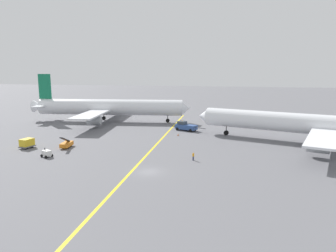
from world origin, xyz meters
TOP-DOWN VIEW (x-y plane):
  - ground_plane at (0.00, 0.00)m, footprint 600.00×600.00m
  - taxiway_stripe at (-3.50, 10.00)m, footprint 5.92×119.90m
  - airliner_at_gate_left at (-28.68, 49.04)m, footprint 55.28×46.25m
  - airliner_being_pushed at (33.46, 28.32)m, footprint 58.80×44.33m
  - pushback_tug at (-0.08, 38.83)m, footprint 9.41×4.90m
  - gse_belt_loader_portside at (-23.33, 12.41)m, footprint 2.39×5.05m
  - gse_container_dolly_flat at (-31.92, 10.09)m, footprint 2.68×3.51m
  - gse_gpu_cart_small at (-23.03, 4.37)m, footprint 2.56×2.30m
  - ground_crew_ramp_agent_by_cones at (6.56, 8.68)m, footprint 0.36×0.36m
  - traffic_cone_nose_right at (-0.84, 31.20)m, footprint 0.44×0.44m

SIDE VIEW (x-z plane):
  - ground_plane at x=0.00m, z-range 0.00..0.00m
  - taxiway_stripe at x=-3.50m, z-range 0.00..0.01m
  - traffic_cone_nose_right at x=-0.84m, z-range -0.02..0.58m
  - gse_gpu_cart_small at x=-23.03m, z-range -0.16..1.74m
  - gse_belt_loader_portside at x=-23.33m, z-range -0.68..2.33m
  - ground_crew_ramp_agent_by_cones at x=6.56m, z-range 0.03..1.64m
  - gse_container_dolly_flat at x=-31.92m, z-range 0.10..2.25m
  - pushback_tug at x=-0.08m, z-range -0.22..2.76m
  - airliner_being_pushed at x=33.46m, z-range -2.61..12.09m
  - airliner_at_gate_left at x=-28.68m, z-range -3.21..13.12m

